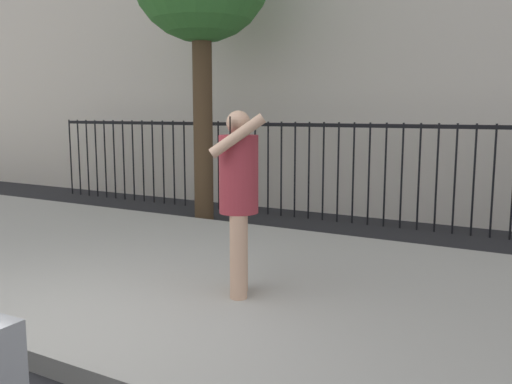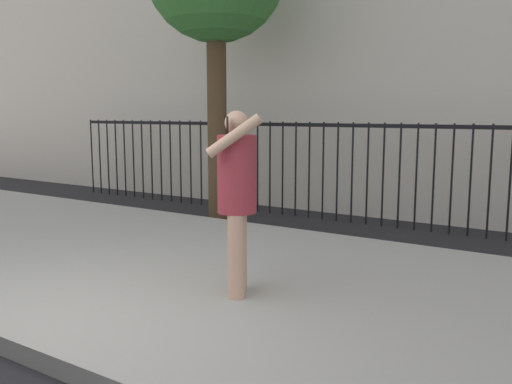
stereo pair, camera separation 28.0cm
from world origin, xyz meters
The scene contains 4 objects.
ground_plane centered at (0.00, 0.00, 0.00)m, with size 60.00×60.00×0.00m, color black.
sidewalk centered at (0.00, 2.20, 0.07)m, with size 28.00×4.40×0.15m, color #9E9B93.
iron_fence centered at (0.00, 5.90, 1.02)m, with size 12.03×0.04×1.60m.
pedestrian_on_phone centered at (0.84, 1.73, 1.09)m, with size 0.59×0.72×1.62m.
Camera 1 is at (3.30, -2.25, 1.75)m, focal length 38.19 mm.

